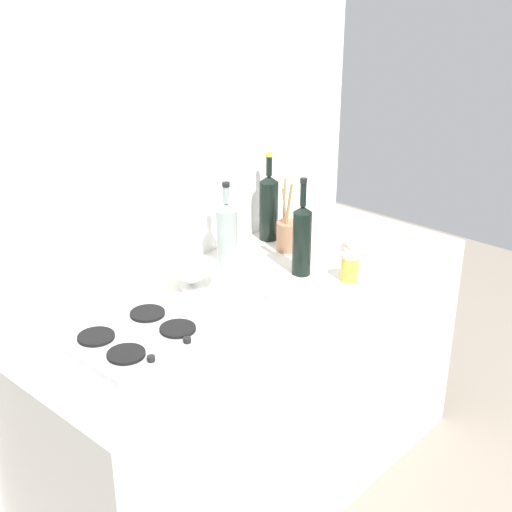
# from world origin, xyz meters

# --- Properties ---
(ground_plane) EXTENTS (6.00, 6.00, 0.00)m
(ground_plane) POSITION_xyz_m (0.00, 0.00, 0.00)
(ground_plane) COLOR gray
(ground_plane) RESTS_ON ground
(counter_block) EXTENTS (1.80, 0.70, 0.90)m
(counter_block) POSITION_xyz_m (0.00, 0.00, 0.45)
(counter_block) COLOR silver
(counter_block) RESTS_ON ground
(backsplash_panel) EXTENTS (1.90, 0.06, 2.59)m
(backsplash_panel) POSITION_xyz_m (0.00, 0.38, 1.29)
(backsplash_panel) COLOR white
(backsplash_panel) RESTS_ON ground
(stovetop_hob) EXTENTS (0.40, 0.33, 0.04)m
(stovetop_hob) POSITION_xyz_m (-0.52, 0.01, 0.91)
(stovetop_hob) COLOR #B2B2B7
(stovetop_hob) RESTS_ON counter_block
(plate_stack) EXTENTS (0.26, 0.26, 0.06)m
(plate_stack) POSITION_xyz_m (0.54, -0.15, 0.93)
(plate_stack) COLOR silver
(plate_stack) RESTS_ON counter_block
(wine_bottle_leftmost) EXTENTS (0.07, 0.07, 0.37)m
(wine_bottle_leftmost) POSITION_xyz_m (0.19, -0.05, 1.04)
(wine_bottle_leftmost) COLOR black
(wine_bottle_leftmost) RESTS_ON counter_block
(wine_bottle_mid_left) EXTENTS (0.08, 0.08, 0.37)m
(wine_bottle_mid_left) POSITION_xyz_m (0.37, 0.26, 1.04)
(wine_bottle_mid_left) COLOR black
(wine_bottle_mid_left) RESTS_ON counter_block
(wine_bottle_mid_right) EXTENTS (0.08, 0.08, 0.33)m
(wine_bottle_mid_right) POSITION_xyz_m (0.06, 0.20, 1.03)
(wine_bottle_mid_right) COLOR gray
(wine_bottle_mid_right) RESTS_ON counter_block
(mixing_bowl) EXTENTS (0.20, 0.20, 0.08)m
(mixing_bowl) POSITION_xyz_m (-0.16, 0.16, 0.95)
(mixing_bowl) COLOR white
(mixing_bowl) RESTS_ON counter_block
(butter_dish) EXTENTS (0.14, 0.10, 0.05)m
(butter_dish) POSITION_xyz_m (0.01, -0.16, 0.93)
(butter_dish) COLOR silver
(butter_dish) RESTS_ON counter_block
(utensil_crock) EXTENTS (0.10, 0.10, 0.30)m
(utensil_crock) POSITION_xyz_m (0.33, 0.13, 0.96)
(utensil_crock) COLOR #996B4C
(utensil_crock) RESTS_ON counter_block
(condiment_jar_front) EXTENTS (0.07, 0.07, 0.10)m
(condiment_jar_front) POSITION_xyz_m (0.27, -0.21, 0.95)
(condiment_jar_front) COLOR gold
(condiment_jar_front) RESTS_ON counter_block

